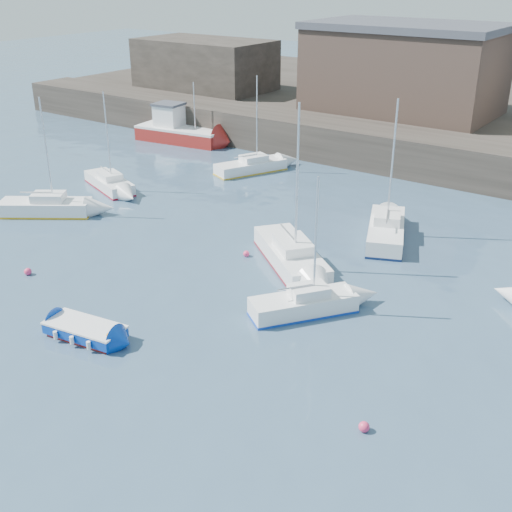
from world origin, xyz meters
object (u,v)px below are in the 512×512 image
Objects in this scene: sailboat_c at (304,304)px; sailboat_h at (251,166)px; buoy_far at (246,256)px; blue_dinghy at (85,330)px; sailboat_a at (46,207)px; sailboat_f at (386,230)px; buoy_near at (28,275)px; fishing_boat at (179,130)px; sailboat_e at (109,182)px; buoy_mid at (364,431)px; sailboat_b at (291,255)px.

sailboat_c is 22.62m from sailboat_h.
blue_dinghy is at bearing -93.37° from buoy_far.
sailboat_a is 20.58m from sailboat_c.
sailboat_a is 16.30m from sailboat_h.
sailboat_f is (19.81, 9.08, 0.04)m from sailboat_a.
sailboat_f reaches higher than buoy_near.
sailboat_f is 1.11× the size of sailboat_h.
sailboat_e is at bearing -69.06° from fishing_boat.
sailboat_e is 30.38m from buoy_mid.
sailboat_b is 18.13m from sailboat_e.
sailboat_f is at bearing -23.60° from sailboat_h.
sailboat_a is 14.72m from buoy_far.
fishing_boat is 28.29m from sailboat_b.
blue_dinghy is 0.50× the size of sailboat_a.
sailboat_b is (3.28, 11.53, 0.20)m from blue_dinghy.
sailboat_c is 22.47m from sailboat_e.
blue_dinghy is 10.65× the size of buoy_far.
sailboat_e is (-21.18, 7.50, -0.05)m from sailboat_c.
buoy_far is (20.26, -17.13, -1.06)m from fishing_boat.
sailboat_c is at bearing 47.98° from blue_dinghy.
sailboat_b is 13.98m from buoy_near.
sailboat_f is (2.64, 6.33, -0.00)m from sailboat_b.
buoy_far is (-12.08, 9.53, 0.00)m from buoy_mid.
sailboat_c is 14.84m from buoy_near.
sailboat_a reaches higher than fishing_boat.
buoy_far is (8.00, 8.55, 0.00)m from buoy_near.
fishing_boat is (-19.61, 28.14, 0.68)m from blue_dinghy.
buoy_mid is 15.38m from buoy_far.
sailboat_h is at bearing 57.07° from sailboat_e.
sailboat_b is 13.80m from buoy_mid.
fishing_boat is 24.18× the size of buoy_far.
sailboat_b reaches higher than fishing_boat.
sailboat_b is 5.35m from sailboat_c.
sailboat_a reaches higher than blue_dinghy.
buoy_far is at bearing 141.74° from buoy_mid.
sailboat_h is 18.80× the size of buoy_near.
sailboat_f is at bearing 49.22° from buoy_near.
buoy_far is at bearing 148.72° from sailboat_c.
buoy_near is (6.54, -6.31, -0.53)m from sailboat_a.
sailboat_h is at bearing -19.75° from fishing_boat.
sailboat_f is 15.76m from sailboat_h.
sailboat_e is 17.92× the size of buoy_mid.
sailboat_h is 18.74× the size of buoy_mid.
buoy_far is (-5.99, 3.64, -0.51)m from sailboat_c.
sailboat_a is at bearing -155.38° from sailboat_f.
fishing_boat is 21.92× the size of buoy_mid.
sailboat_a is at bearing 136.02° from buoy_near.
sailboat_f is at bearing 8.28° from sailboat_e.
sailboat_c reaches higher than buoy_far.
sailboat_f is (-0.72, 10.48, 0.07)m from sailboat_c.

